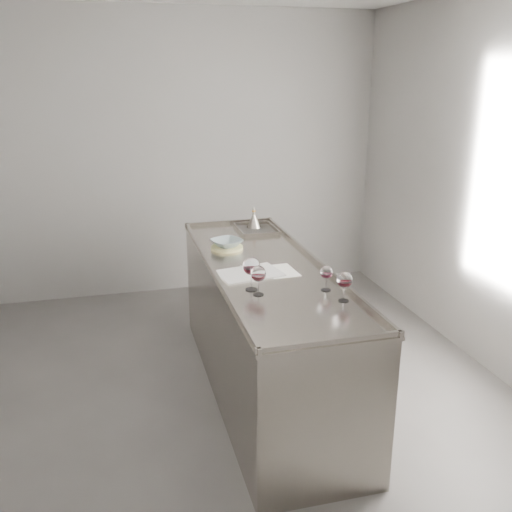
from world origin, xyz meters
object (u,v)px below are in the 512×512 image
object	(u,v)px
wine_glass_middle	(258,274)
notebook	(249,273)
counter	(265,330)
wine_glass_right	(345,281)
wine_funnel	(254,221)
wine_glass_left	(251,267)
ceramic_bowl	(227,243)
wine_glass_small	(327,273)

from	to	relation	value
wine_glass_middle	notebook	distance (m)	0.38
wine_glass_middle	counter	bearing A→B (deg)	69.41
counter	wine_glass_right	bearing A→B (deg)	-68.29
counter	wine_funnel	size ratio (longest dim) A/B	12.94
wine_glass_right	wine_glass_left	bearing A→B (deg)	147.07
wine_glass_middle	wine_glass_right	distance (m)	0.50
wine_glass_left	notebook	distance (m)	0.31
ceramic_bowl	wine_funnel	distance (m)	0.65
wine_glass_small	wine_funnel	bearing A→B (deg)	92.16
wine_glass_right	wine_funnel	size ratio (longest dim) A/B	0.94
wine_glass_right	wine_glass_small	world-z (taller)	wine_glass_right
wine_glass_small	ceramic_bowl	bearing A→B (deg)	112.57
wine_glass_left	wine_glass_middle	xyz separation A→B (m)	(0.02, -0.09, -0.02)
ceramic_bowl	wine_funnel	xyz separation A→B (m)	(0.35, 0.54, 0.01)
counter	wine_glass_small	size ratio (longest dim) A/B	15.69
wine_glass_left	wine_funnel	distance (m)	1.46
notebook	wine_funnel	xyz separation A→B (m)	(0.32, 1.13, 0.05)
wine_glass_left	wine_funnel	size ratio (longest dim) A/B	1.11
wine_glass_right	ceramic_bowl	xyz separation A→B (m)	(-0.44, 1.16, -0.08)
counter	wine_glass_middle	world-z (taller)	wine_glass_middle
notebook	ceramic_bowl	size ratio (longest dim) A/B	2.05
counter	wine_glass_middle	size ratio (longest dim) A/B	13.37
counter	wine_glass_right	world-z (taller)	wine_glass_right
ceramic_bowl	wine_funnel	size ratio (longest dim) A/B	1.17
ceramic_bowl	notebook	bearing A→B (deg)	-87.39
ceramic_bowl	wine_glass_right	bearing A→B (deg)	-69.11
counter	wine_glass_right	distance (m)	0.95
ceramic_bowl	wine_funnel	bearing A→B (deg)	57.28
counter	notebook	world-z (taller)	counter
wine_glass_right	notebook	world-z (taller)	wine_glass_right
wine_funnel	wine_glass_middle	bearing A→B (deg)	-103.48
wine_glass_middle	wine_glass_small	size ratio (longest dim) A/B	1.17
wine_glass_left	ceramic_bowl	distance (m)	0.86
counter	wine_glass_middle	distance (m)	0.78
wine_glass_small	wine_funnel	xyz separation A→B (m)	(-0.06, 1.52, -0.05)
wine_glass_left	ceramic_bowl	size ratio (longest dim) A/B	0.95
ceramic_bowl	wine_funnel	world-z (taller)	wine_funnel
notebook	wine_funnel	world-z (taller)	wine_funnel
counter	wine_glass_small	world-z (taller)	wine_glass_small
counter	wine_glass_left	size ratio (longest dim) A/B	11.66
counter	wine_funnel	world-z (taller)	wine_funnel
wine_glass_small	notebook	world-z (taller)	wine_glass_small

